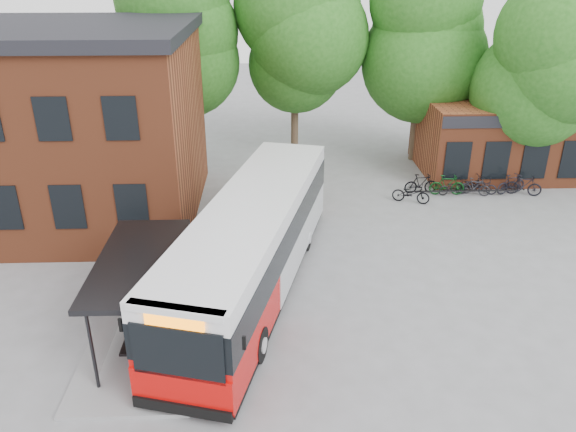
{
  "coord_description": "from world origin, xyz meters",
  "views": [
    {
      "loc": [
        -0.57,
        -15.72,
        10.98
      ],
      "look_at": [
        0.13,
        3.74,
        2.0
      ],
      "focal_mm": 35.0,
      "sensor_mm": 36.0,
      "label": 1
    }
  ],
  "objects_px": {
    "bicycle_3": "(447,185)",
    "bicycle_extra_0": "(524,185)",
    "city_bus": "(253,246)",
    "bicycle_4": "(471,184)",
    "bicycle_5": "(475,187)",
    "bicycle_0": "(411,193)",
    "bicycle_1": "(421,184)",
    "bicycle_7": "(511,184)",
    "bus_shelter": "(143,299)",
    "bicycle_2": "(453,187)",
    "bicycle_6": "(481,186)"
  },
  "relations": [
    {
      "from": "bicycle_2",
      "to": "bicycle_3",
      "type": "relative_size",
      "value": 0.88
    },
    {
      "from": "bicycle_3",
      "to": "bicycle_4",
      "type": "relative_size",
      "value": 1.03
    },
    {
      "from": "bicycle_4",
      "to": "bicycle_5",
      "type": "relative_size",
      "value": 1.16
    },
    {
      "from": "bicycle_extra_0",
      "to": "bicycle_3",
      "type": "bearing_deg",
      "value": 106.14
    },
    {
      "from": "city_bus",
      "to": "bicycle_6",
      "type": "xyz_separation_m",
      "value": [
        11.39,
        8.66,
        -1.3
      ]
    },
    {
      "from": "bicycle_0",
      "to": "bicycle_1",
      "type": "height_order",
      "value": "bicycle_1"
    },
    {
      "from": "bicycle_0",
      "to": "bicycle_extra_0",
      "type": "relative_size",
      "value": 1.04
    },
    {
      "from": "bicycle_3",
      "to": "bicycle_extra_0",
      "type": "height_order",
      "value": "bicycle_3"
    },
    {
      "from": "bicycle_0",
      "to": "bicycle_5",
      "type": "relative_size",
      "value": 1.22
    },
    {
      "from": "bicycle_7",
      "to": "bicycle_3",
      "type": "bearing_deg",
      "value": 71.74
    },
    {
      "from": "bicycle_3",
      "to": "bus_shelter",
      "type": "bearing_deg",
      "value": 135.07
    },
    {
      "from": "bicycle_0",
      "to": "bicycle_2",
      "type": "relative_size",
      "value": 1.17
    },
    {
      "from": "bicycle_4",
      "to": "bicycle_6",
      "type": "height_order",
      "value": "bicycle_4"
    },
    {
      "from": "bus_shelter",
      "to": "bicycle_7",
      "type": "height_order",
      "value": "bus_shelter"
    },
    {
      "from": "bus_shelter",
      "to": "bicycle_2",
      "type": "xyz_separation_m",
      "value": [
        13.26,
        11.38,
        -1.04
      ]
    },
    {
      "from": "bicycle_3",
      "to": "bicycle_extra_0",
      "type": "relative_size",
      "value": 1.01
    },
    {
      "from": "bicycle_2",
      "to": "bicycle_6",
      "type": "distance_m",
      "value": 1.47
    },
    {
      "from": "bicycle_3",
      "to": "bicycle_4",
      "type": "xyz_separation_m",
      "value": [
        1.3,
        0.23,
        -0.08
      ]
    },
    {
      "from": "bicycle_0",
      "to": "bus_shelter",
      "type": "bearing_deg",
      "value": 154.52
    },
    {
      "from": "bicycle_5",
      "to": "bus_shelter",
      "type": "bearing_deg",
      "value": 151.03
    },
    {
      "from": "bicycle_5",
      "to": "bicycle_7",
      "type": "relative_size",
      "value": 0.87
    },
    {
      "from": "bicycle_5",
      "to": "bicycle_0",
      "type": "bearing_deg",
      "value": 126.44
    },
    {
      "from": "bicycle_extra_0",
      "to": "bicycle_1",
      "type": "bearing_deg",
      "value": 103.65
    },
    {
      "from": "bicycle_5",
      "to": "bicycle_6",
      "type": "xyz_separation_m",
      "value": [
        0.38,
        0.23,
        -0.04
      ]
    },
    {
      "from": "bicycle_5",
      "to": "bicycle_6",
      "type": "bearing_deg",
      "value": -36.73
    },
    {
      "from": "bus_shelter",
      "to": "bicycle_0",
      "type": "bearing_deg",
      "value": 43.9
    },
    {
      "from": "city_bus",
      "to": "bicycle_1",
      "type": "relative_size",
      "value": 7.88
    },
    {
      "from": "bicycle_5",
      "to": "city_bus",
      "type": "bearing_deg",
      "value": 150.26
    },
    {
      "from": "bicycle_0",
      "to": "bicycle_7",
      "type": "bearing_deg",
      "value": -58.78
    },
    {
      "from": "bicycle_0",
      "to": "city_bus",
      "type": "bearing_deg",
      "value": 155.85
    },
    {
      "from": "bicycle_2",
      "to": "city_bus",
      "type": "bearing_deg",
      "value": 122.21
    },
    {
      "from": "bicycle_1",
      "to": "bicycle_6",
      "type": "distance_m",
      "value": 3.07
    },
    {
      "from": "bicycle_2",
      "to": "bicycle_extra_0",
      "type": "xyz_separation_m",
      "value": [
        3.53,
        -0.17,
        0.12
      ]
    },
    {
      "from": "bus_shelter",
      "to": "bicycle_3",
      "type": "height_order",
      "value": "bus_shelter"
    },
    {
      "from": "bicycle_1",
      "to": "bicycle_0",
      "type": "bearing_deg",
      "value": 142.38
    },
    {
      "from": "bus_shelter",
      "to": "bicycle_7",
      "type": "bearing_deg",
      "value": 35.2
    },
    {
      "from": "city_bus",
      "to": "bicycle_4",
      "type": "relative_size",
      "value": 7.8
    },
    {
      "from": "bicycle_1",
      "to": "bicycle_7",
      "type": "relative_size",
      "value": 1.0
    },
    {
      "from": "bicycle_7",
      "to": "bicycle_1",
      "type": "bearing_deg",
      "value": 67.86
    },
    {
      "from": "city_bus",
      "to": "bicycle_extra_0",
      "type": "xyz_separation_m",
      "value": [
        13.45,
        8.34,
        -1.19
      ]
    },
    {
      "from": "bicycle_0",
      "to": "bicycle_6",
      "type": "distance_m",
      "value": 4.0
    },
    {
      "from": "bicycle_0",
      "to": "bicycle_2",
      "type": "height_order",
      "value": "bicycle_0"
    },
    {
      "from": "bicycle_5",
      "to": "bicycle_3",
      "type": "bearing_deg",
      "value": 109.69
    },
    {
      "from": "bicycle_7",
      "to": "bicycle_extra_0",
      "type": "height_order",
      "value": "bicycle_extra_0"
    },
    {
      "from": "bicycle_6",
      "to": "bicycle_1",
      "type": "bearing_deg",
      "value": 110.1
    },
    {
      "from": "bicycle_0",
      "to": "bicycle_4",
      "type": "distance_m",
      "value": 3.54
    },
    {
      "from": "city_bus",
      "to": "bicycle_7",
      "type": "height_order",
      "value": "city_bus"
    },
    {
      "from": "bicycle_1",
      "to": "bicycle_7",
      "type": "xyz_separation_m",
      "value": [
        4.59,
        -0.19,
        -0.0
      ]
    },
    {
      "from": "city_bus",
      "to": "bicycle_1",
      "type": "height_order",
      "value": "city_bus"
    },
    {
      "from": "city_bus",
      "to": "bicycle_1",
      "type": "distance_m",
      "value": 12.17
    }
  ]
}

